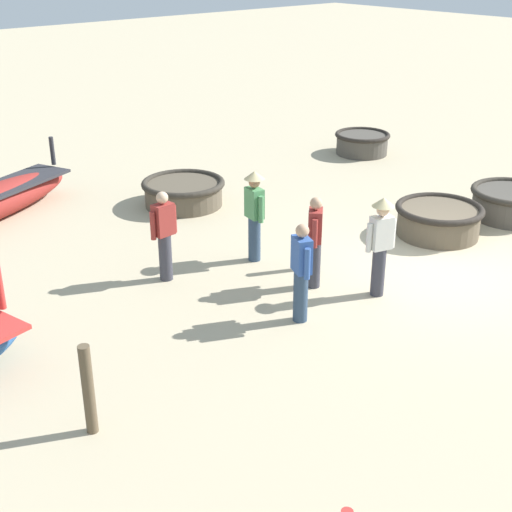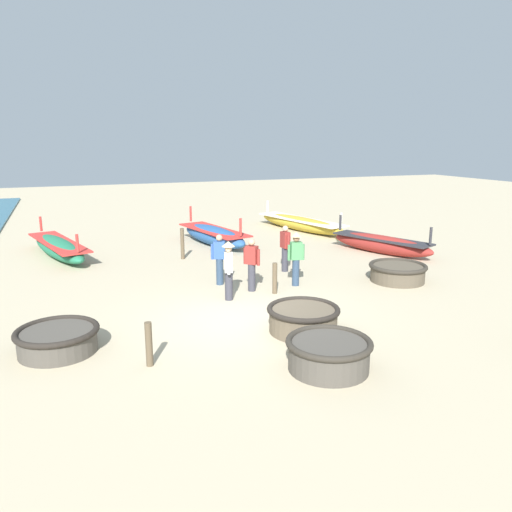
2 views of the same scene
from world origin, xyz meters
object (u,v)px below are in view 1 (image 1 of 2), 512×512
fisherman_standing_right (164,234)px  fisherman_with_hat (254,210)px  fisherman_by_coracle (315,240)px  mooring_post_shoreline (312,244)px  coracle_front_right (439,219)px  fisherman_crouching (301,270)px  fisherman_standing_left (381,240)px  coracle_beside_post (184,192)px  coracle_tilted (512,202)px  mooring_post_inland (88,390)px  coracle_far_right (362,143)px

fisherman_standing_right → fisherman_with_hat: bearing=-103.2°
fisherman_by_coracle → mooring_post_shoreline: 0.81m
coracle_front_right → fisherman_crouching: size_ratio=1.08×
fisherman_standing_left → fisherman_crouching: bearing=82.2°
coracle_front_right → fisherman_by_coracle: (0.02, 3.43, 0.50)m
fisherman_crouching → fisherman_standing_left: size_ratio=0.94×
fisherman_with_hat → coracle_beside_post: bearing=-13.2°
coracle_tilted → fisherman_by_coracle: size_ratio=1.08×
coracle_tilted → fisherman_with_hat: size_ratio=1.01×
coracle_tilted → mooring_post_inland: size_ratio=1.45×
coracle_tilted → fisherman_standing_left: size_ratio=1.01×
coracle_beside_post → fisherman_with_hat: size_ratio=1.08×
fisherman_crouching → fisherman_standing_right: bearing=15.7°
coracle_far_right → fisherman_standing_left: (-5.67, 6.13, 0.65)m
coracle_beside_post → fisherman_with_hat: 3.35m
coracle_front_right → fisherman_standing_left: 3.06m
coracle_tilted → mooring_post_inland: 10.09m
fisherman_standing_left → mooring_post_shoreline: fisherman_standing_left is taller
coracle_far_right → fisherman_standing_left: fisherman_standing_left is taller
fisherman_crouching → fisherman_standing_left: (-0.21, -1.54, 0.12)m
fisherman_with_hat → fisherman_crouching: size_ratio=1.06×
coracle_beside_post → mooring_post_shoreline: mooring_post_shoreline is taller
fisherman_with_hat → fisherman_standing_left: 2.42m
fisherman_crouching → fisherman_standing_right: size_ratio=1.00×
coracle_beside_post → coracle_far_right: bearing=-88.8°
fisherman_by_coracle → mooring_post_shoreline: fisherman_by_coracle is taller
coracle_tilted → fisherman_with_hat: 5.77m
fisherman_crouching → mooring_post_inland: 3.74m
fisherman_standing_right → coracle_beside_post: bearing=-40.5°
coracle_beside_post → fisherman_standing_left: bearing=178.5°
fisherman_with_hat → fisherman_standing_right: bearing=76.8°
fisherman_crouching → coracle_beside_post: bearing=-17.6°
fisherman_standing_left → fisherman_standing_right: (2.74, 2.26, -0.12)m
coracle_beside_post → fisherman_standing_right: fisherman_standing_right is taller
mooring_post_shoreline → fisherman_with_hat: bearing=29.5°
fisherman_crouching → fisherman_by_coracle: same height
coracle_far_right → fisherman_with_hat: 7.54m
fisherman_standing_left → coracle_far_right: bearing=-47.2°
coracle_tilted → coracle_beside_post: (5.08, 4.66, -0.03)m
coracle_beside_post → mooring_post_shoreline: (-4.12, 0.23, 0.15)m
coracle_tilted → coracle_beside_post: bearing=42.5°
coracle_beside_post → coracle_far_right: 5.99m
coracle_front_right → coracle_beside_post: coracle_front_right is taller
coracle_far_right → coracle_front_right: bearing=145.8°
fisherman_standing_left → fisherman_standing_right: bearing=39.5°
coracle_front_right → fisherman_standing_right: (1.86, 5.12, 0.50)m
coracle_beside_post → fisherman_by_coracle: 4.73m
coracle_far_right → mooring_post_inland: bearing=116.8°
coracle_beside_post → fisherman_crouching: (-5.33, 1.69, 0.53)m
coracle_front_right → fisherman_with_hat: (1.47, 3.47, 0.63)m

